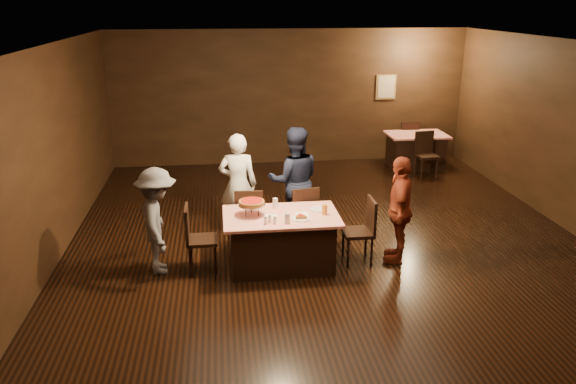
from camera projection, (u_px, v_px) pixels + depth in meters
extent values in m
plane|color=black|center=(332.00, 252.00, 8.44)|extent=(10.00, 10.00, 0.00)
cube|color=silver|center=(338.00, 47.00, 7.47)|extent=(8.00, 10.00, 0.04)
cube|color=black|center=(290.00, 98.00, 12.65)|extent=(8.00, 0.04, 3.00)
cube|color=black|center=(507.00, 380.00, 3.26)|extent=(8.00, 0.04, 3.00)
cube|color=black|center=(41.00, 165.00, 7.49)|extent=(0.04, 10.00, 3.00)
cube|color=tan|center=(386.00, 87.00, 12.81)|extent=(0.46, 0.03, 0.56)
cube|color=beige|center=(386.00, 87.00, 12.79)|extent=(0.38, 0.01, 0.48)
cube|color=red|center=(281.00, 241.00, 7.89)|extent=(1.60, 1.00, 0.77)
cube|color=red|center=(416.00, 151.00, 12.58)|extent=(1.30, 0.90, 0.77)
cube|color=black|center=(250.00, 216.00, 8.51)|extent=(0.45, 0.45, 0.95)
cube|color=black|center=(302.00, 214.00, 8.61)|extent=(0.49, 0.49, 0.95)
cube|color=black|center=(202.00, 239.00, 7.73)|extent=(0.42, 0.42, 0.95)
cube|color=black|center=(358.00, 231.00, 7.98)|extent=(0.42, 0.42, 0.95)
cube|color=black|center=(427.00, 155.00, 11.89)|extent=(0.45, 0.45, 0.95)
cube|color=black|center=(407.00, 140.00, 13.11)|extent=(0.45, 0.45, 0.95)
imported|color=white|center=(238.00, 185.00, 8.86)|extent=(0.63, 0.44, 1.65)
imported|color=black|center=(294.00, 181.00, 8.91)|extent=(0.86, 0.67, 1.74)
imported|color=#5B5C60|center=(158.00, 221.00, 7.61)|extent=(0.67, 1.03, 1.49)
imported|color=maroon|center=(400.00, 209.00, 7.95)|extent=(0.65, 0.99, 1.56)
cylinder|color=black|center=(251.00, 207.00, 7.83)|extent=(0.01, 0.01, 0.15)
cylinder|color=black|center=(246.00, 212.00, 7.68)|extent=(0.01, 0.01, 0.15)
cylinder|color=black|center=(258.00, 211.00, 7.70)|extent=(0.01, 0.01, 0.15)
cylinder|color=silver|center=(252.00, 205.00, 7.71)|extent=(0.38, 0.38, 0.01)
cylinder|color=#B27233|center=(252.00, 203.00, 7.70)|extent=(0.35, 0.35, 0.05)
cylinder|color=#A5140C|center=(252.00, 201.00, 7.69)|extent=(0.30, 0.30, 0.01)
cylinder|color=white|center=(301.00, 219.00, 7.62)|extent=(0.25, 0.25, 0.01)
cylinder|color=#B27233|center=(301.00, 217.00, 7.61)|extent=(0.18, 0.18, 0.04)
cylinder|color=#A5140C|center=(301.00, 215.00, 7.60)|extent=(0.14, 0.14, 0.01)
cylinder|color=white|center=(318.00, 209.00, 7.96)|extent=(0.25, 0.25, 0.01)
cylinder|color=silver|center=(287.00, 218.00, 7.46)|extent=(0.08, 0.08, 0.14)
cylinder|color=#BF7F26|center=(324.00, 210.00, 7.76)|extent=(0.08, 0.08, 0.14)
cylinder|color=silver|center=(275.00, 203.00, 8.01)|extent=(0.08, 0.08, 0.14)
cylinder|color=silver|center=(270.00, 220.00, 7.49)|extent=(0.04, 0.04, 0.08)
cylinder|color=silver|center=(270.00, 217.00, 7.48)|extent=(0.05, 0.05, 0.02)
cylinder|color=silver|center=(275.00, 221.00, 7.45)|extent=(0.04, 0.04, 0.08)
cylinder|color=silver|center=(275.00, 218.00, 7.44)|extent=(0.05, 0.05, 0.02)
cylinder|color=silver|center=(266.00, 221.00, 7.44)|extent=(0.04, 0.04, 0.08)
cylinder|color=silver|center=(266.00, 218.00, 7.42)|extent=(0.05, 0.05, 0.02)
cube|color=white|center=(302.00, 214.00, 7.79)|extent=(0.19, 0.19, 0.01)
cube|color=white|center=(271.00, 217.00, 7.69)|extent=(0.21, 0.21, 0.01)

